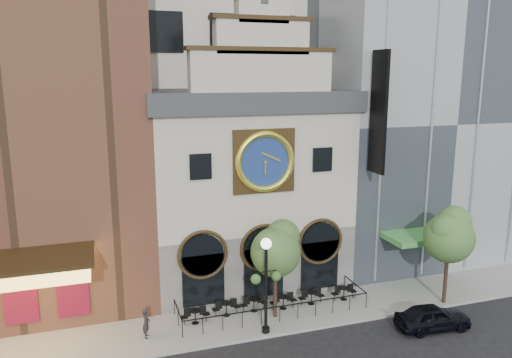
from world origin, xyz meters
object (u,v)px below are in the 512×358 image
Objects in this scene: bistro_3 at (283,301)px; bistro_4 at (311,297)px; bistro_0 at (195,315)px; tree_left at (276,248)px; bistro_1 at (226,308)px; bistro_2 at (254,303)px; pedestrian at (146,323)px; car_right at (433,317)px; bistro_5 at (344,292)px; tree_right at (450,234)px; lamppost at (266,275)px.

bistro_3 is 1.00× the size of bistro_4.
tree_left is at bearing -7.59° from bistro_0.
bistro_2 is (1.61, 0.02, 0.00)m from bistro_1.
tree_left is at bearing -44.38° from bistro_2.
pedestrian is (-4.47, -0.99, 0.32)m from bistro_1.
bistro_0 is at bearing -169.60° from bistro_1.
bistro_4 is at bearing 1.46° from bistro_3.
car_right is (5.03, -4.42, 0.07)m from bistro_4.
bistro_5 is at bearing 8.38° from tree_left.
bistro_5 is 5.82m from tree_left.
car_right is at bearing -41.32° from bistro_4.
bistro_1 is 1.01× the size of pedestrian.
tree_left is (4.40, -0.59, 3.53)m from bistro_0.
tree_right is at bearing -16.18° from bistro_4.
car_right is (2.95, -4.35, 0.07)m from bistro_5.
bistro_1 and bistro_3 have the same top height.
bistro_3 is 0.31× the size of lamppost.
bistro_4 is at bearing 53.54° from car_right.
tree_right reaches higher than lamppost.
bistro_5 is (5.54, -0.27, 0.00)m from bistro_2.
bistro_0 is at bearing -178.67° from bistro_4.
pedestrian is 0.27× the size of tree_right.
bistro_2 is 0.28× the size of tree_right.
bistro_0 is 12.67m from car_right.
car_right reaches higher than bistro_5.
car_right is 0.70× the size of tree_right.
bistro_5 is at bearing -1.98° from bistro_1.
bistro_3 is (1.69, -0.24, 0.00)m from bistro_2.
bistro_2 and bistro_3 have the same top height.
bistro_4 is (6.90, 0.16, 0.00)m from bistro_0.
pedestrian reaches higher than bistro_1.
tree_right is at bearing -10.61° from bistro_1.
bistro_0 is 2.75m from pedestrian.
bistro_2 is 1.00× the size of bistro_5.
bistro_1 is 0.28× the size of tree_right.
lamppost reaches higher than bistro_5.
tree_right is at bearing -85.78° from pedestrian.
car_right is at bearing -26.03° from tree_left.
car_right is (8.49, -4.62, 0.07)m from bistro_2.
bistro_0 is 0.28× the size of tree_right.
pedestrian is at bearing 163.82° from lamppost.
car_right is at bearing -32.77° from bistro_3.
bistro_5 is at bearing 17.95° from lamppost.
bistro_0 and bistro_4 have the same top height.
bistro_0 is 1.85m from bistro_1.
pedestrian is 0.30× the size of lamppost.
bistro_2 and bistro_4 have the same top height.
bistro_1 is 4.47m from tree_left.
bistro_5 is (3.85, -0.03, 0.00)m from bistro_3.
bistro_1 is at bearing 178.02° from bistro_5.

